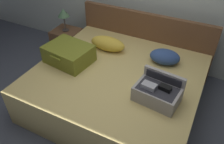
# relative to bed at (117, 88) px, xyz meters

# --- Properties ---
(ground_plane) EXTENTS (12.00, 12.00, 0.00)m
(ground_plane) POSITION_rel_bed_xyz_m (0.00, -0.40, -0.27)
(ground_plane) COLOR #4C515B
(bed) EXTENTS (2.06, 1.89, 0.53)m
(bed) POSITION_rel_bed_xyz_m (0.00, 0.00, 0.00)
(bed) COLOR tan
(bed) RESTS_ON ground
(headboard) EXTENTS (2.10, 0.08, 0.95)m
(headboard) POSITION_rel_bed_xyz_m (0.00, 0.98, 0.21)
(headboard) COLOR brown
(headboard) RESTS_ON ground
(hard_case_large) EXTENTS (0.63, 0.52, 0.23)m
(hard_case_large) POSITION_rel_bed_xyz_m (-0.68, -0.07, 0.38)
(hard_case_large) COLOR olive
(hard_case_large) RESTS_ON bed
(hard_case_medium) EXTENTS (0.51, 0.38, 0.29)m
(hard_case_medium) POSITION_rel_bed_xyz_m (0.60, -0.24, 0.37)
(hard_case_medium) COLOR gray
(hard_case_medium) RESTS_ON bed
(pillow_near_headboard) EXTENTS (0.43, 0.32, 0.19)m
(pillow_near_headboard) POSITION_rel_bed_xyz_m (0.47, 0.47, 0.36)
(pillow_near_headboard) COLOR navy
(pillow_near_headboard) RESTS_ON bed
(pillow_center_head) EXTENTS (0.52, 0.25, 0.20)m
(pillow_center_head) POSITION_rel_bed_xyz_m (-0.36, 0.42, 0.37)
(pillow_center_head) COLOR gold
(pillow_center_head) RESTS_ON bed
(nightstand) EXTENTS (0.44, 0.40, 0.49)m
(nightstand) POSITION_rel_bed_xyz_m (-1.31, 0.69, -0.02)
(nightstand) COLOR brown
(nightstand) RESTS_ON ground
(table_lamp) EXTENTS (0.19, 0.19, 0.38)m
(table_lamp) POSITION_rel_bed_xyz_m (-1.31, 0.69, 0.53)
(table_lamp) COLOR #3F3833
(table_lamp) RESTS_ON nightstand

